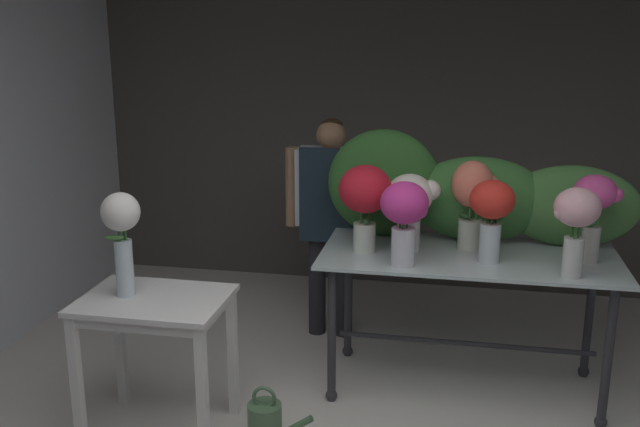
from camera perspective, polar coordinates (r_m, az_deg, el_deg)
ground_plane at (r=4.60m, az=4.56°, el=-13.09°), size 8.10×8.10×0.00m
wall_back at (r=5.94m, az=6.95°, el=7.82°), size 5.24×0.12×2.87m
display_table_glass at (r=4.30m, az=11.68°, el=-5.11°), size 1.71×0.81×0.86m
side_table_white at (r=3.89m, az=-13.03°, el=-8.01°), size 0.76×0.56×0.77m
florist at (r=4.89m, az=0.86°, el=0.74°), size 0.64×0.24×1.54m
foliage_backdrop at (r=4.45m, az=11.68°, el=1.44°), size 1.87×0.30×0.68m
vase_coral_tulips at (r=4.28m, az=12.10°, el=1.41°), size 0.27×0.24×0.53m
vase_blush_anemones at (r=3.93m, az=19.73°, el=-0.43°), size 0.24×0.24×0.48m
vase_crimson_ranunculus at (r=4.13m, az=3.61°, el=1.40°), size 0.31×0.31×0.52m
vase_scarlet_dahlias at (r=4.05m, az=13.53°, el=0.20°), size 0.25×0.25×0.47m
vase_magenta_stock at (r=3.92m, az=6.74°, el=-0.01°), size 0.27×0.27×0.47m
vase_ivory_carnations at (r=4.19m, az=7.14°, el=0.89°), size 0.35×0.27×0.46m
vase_fuchsia_roses at (r=4.21m, az=21.08°, el=0.71°), size 0.26×0.23×0.50m
vase_white_roses_tall at (r=3.80m, az=-15.53°, el=-1.38°), size 0.20×0.20×0.55m
watering_can at (r=3.91m, az=-4.35°, el=-16.40°), size 0.35×0.18×0.34m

